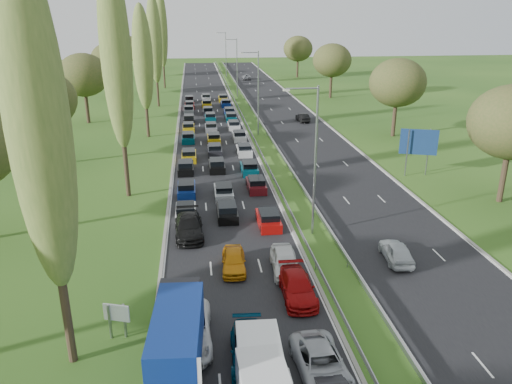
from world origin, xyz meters
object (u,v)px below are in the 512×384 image
near_car_2 (187,330)px  white_van_rear (260,368)px  direction_sign (419,144)px  near_car_3 (189,226)px  info_sign (117,316)px  blue_lorry (178,334)px

near_car_2 → white_van_rear: size_ratio=1.06×
white_van_rear → direction_sign: size_ratio=1.04×
white_van_rear → direction_sign: (21.50, 30.88, 2.46)m
near_car_3 → info_sign: (-3.87, -13.13, 0.55)m
blue_lorry → direction_sign: 38.33m
info_sign → near_car_2: bearing=-14.4°
near_car_2 → blue_lorry: blue_lorry is taller
white_van_rear → info_sign: white_van_rear is taller
blue_lorry → info_sign: blue_lorry is taller
info_sign → direction_sign: direction_sign is taller
white_van_rear → near_car_2: bearing=134.4°
near_car_2 → blue_lorry: size_ratio=0.69×
direction_sign → blue_lorry: bearing=-131.5°
white_van_rear → near_car_3: bearing=103.2°
near_car_3 → blue_lorry: size_ratio=0.67×
blue_lorry → direction_sign: size_ratio=1.59×
blue_lorry → info_sign: (-3.43, 2.64, -0.46)m
near_car_2 → direction_sign: direction_sign is taller
blue_lorry → near_car_2: bearing=80.5°
info_sign → direction_sign: bearing=42.1°
near_car_2 → direction_sign: 36.90m
white_van_rear → blue_lorry: bearing=152.8°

